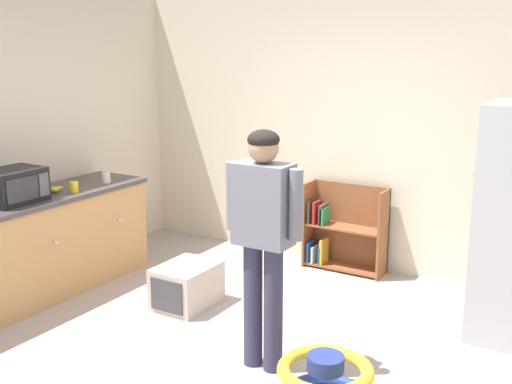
{
  "coord_description": "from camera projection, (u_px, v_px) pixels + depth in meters",
  "views": [
    {
      "loc": [
        2.19,
        -3.41,
        2.2
      ],
      "look_at": [
        -0.18,
        0.5,
        1.11
      ],
      "focal_mm": 44.48,
      "sensor_mm": 36.0,
      "label": 1
    }
  ],
  "objects": [
    {
      "name": "ground_plane",
      "position": [
        241.0,
        363.0,
        4.45
      ],
      "size": [
        12.0,
        12.0,
        0.0
      ],
      "primitive_type": "plane",
      "color": "#AA9D98",
      "rests_on": "ground"
    },
    {
      "name": "back_wall",
      "position": [
        371.0,
        133.0,
        6.08
      ],
      "size": [
        5.2,
        0.06,
        2.7
      ],
      "primitive_type": "cube",
      "color": "beige",
      "rests_on": "ground"
    },
    {
      "name": "left_side_wall",
      "position": [
        57.0,
        132.0,
        6.14
      ],
      "size": [
        0.06,
        2.99,
        2.7
      ],
      "primitive_type": "cube",
      "color": "beige",
      "rests_on": "ground"
    },
    {
      "name": "kitchen_counter",
      "position": [
        32.0,
        248.0,
        5.51
      ],
      "size": [
        0.65,
        2.35,
        0.9
      ],
      "color": "tan",
      "rests_on": "ground"
    },
    {
      "name": "bookshelf",
      "position": [
        342.0,
        231.0,
        6.25
      ],
      "size": [
        0.8,
        0.28,
        0.85
      ],
      "color": "brown",
      "rests_on": "ground"
    },
    {
      "name": "standing_person",
      "position": [
        263.0,
        229.0,
        4.18
      ],
      "size": [
        0.57,
        0.22,
        1.66
      ],
      "color": "#373551",
      "rests_on": "ground"
    },
    {
      "name": "baby_walker",
      "position": [
        325.0,
        380.0,
        3.93
      ],
      "size": [
        0.6,
        0.6,
        0.32
      ],
      "color": "#2A44B8",
      "rests_on": "ground"
    },
    {
      "name": "pet_carrier",
      "position": [
        187.0,
        286.0,
        5.39
      ],
      "size": [
        0.42,
        0.55,
        0.36
      ],
      "color": "beige",
      "rests_on": "ground"
    },
    {
      "name": "microwave",
      "position": [
        13.0,
        186.0,
        5.24
      ],
      "size": [
        0.37,
        0.48,
        0.28
      ],
      "color": "black",
      "rests_on": "kitchen_counter"
    },
    {
      "name": "banana_bunch",
      "position": [
        56.0,
        189.0,
        5.63
      ],
      "size": [
        0.15,
        0.16,
        0.04
      ],
      "color": "yellow",
      "rests_on": "kitchen_counter"
    },
    {
      "name": "white_cup",
      "position": [
        106.0,
        178.0,
        5.99
      ],
      "size": [
        0.08,
        0.08,
        0.09
      ],
      "primitive_type": "cylinder",
      "color": "white",
      "rests_on": "kitchen_counter"
    },
    {
      "name": "yellow_cup",
      "position": [
        74.0,
        187.0,
        5.61
      ],
      "size": [
        0.08,
        0.08,
        0.09
      ],
      "primitive_type": "cylinder",
      "color": "yellow",
      "rests_on": "kitchen_counter"
    }
  ]
}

